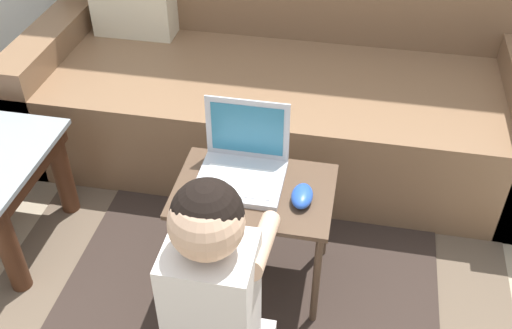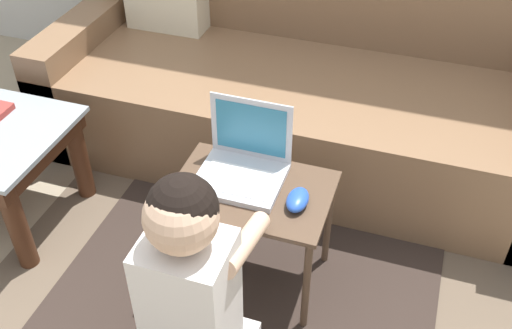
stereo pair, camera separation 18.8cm
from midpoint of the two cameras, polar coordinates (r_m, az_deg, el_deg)
The scene contains 7 objects.
ground_plane at distance 2.09m, azimuth 0.78°, elevation -13.57°, with size 16.00×16.00×0.00m, color gray.
area_rug at distance 2.05m, azimuth 0.33°, elevation -15.02°, with size 1.79×1.85×0.01m.
couch at distance 2.64m, azimuth 6.33°, elevation 7.28°, with size 2.13×0.90×0.83m.
laptop_desk at distance 1.93m, azimuth 2.42°, elevation -3.77°, with size 0.50×0.35×0.41m.
laptop at distance 1.91m, azimuth 1.54°, elevation -0.28°, with size 0.27×0.23×0.24m.
computer_mouse at distance 1.83m, azimuth 6.94°, elevation -3.48°, with size 0.07×0.11×0.04m.
person_seated at distance 1.64m, azimuth -2.84°, elevation -13.08°, with size 0.30×0.44×0.79m.
Camera 2 is at (0.47, -1.19, 1.66)m, focal length 42.00 mm.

